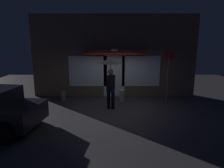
{
  "coord_description": "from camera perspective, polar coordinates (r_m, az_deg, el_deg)",
  "views": [
    {
      "loc": [
        -0.12,
        -8.35,
        2.95
      ],
      "look_at": [
        -0.09,
        0.14,
        1.11
      ],
      "focal_mm": 32.74,
      "sensor_mm": 36.0,
      "label": 1
    }
  ],
  "objects": [
    {
      "name": "street_sign_post",
      "position": [
        10.18,
        15.22,
        3.11
      ],
      "size": [
        0.4,
        0.07,
        2.49
      ],
      "color": "#595B60",
      "rests_on": "ground"
    },
    {
      "name": "building_facade",
      "position": [
        10.72,
        0.42,
        7.64
      ],
      "size": [
        8.5,
        1.0,
        4.23
      ],
      "color": "brown",
      "rests_on": "ground"
    },
    {
      "name": "ground_plane",
      "position": [
        8.86,
        0.56,
        -7.21
      ],
      "size": [
        18.0,
        18.0,
        0.0
      ],
      "primitive_type": "plane",
      "color": "#38353A"
    },
    {
      "name": "person_with_umbrella",
      "position": [
        8.59,
        -0.57,
        3.71
      ],
      "size": [
        1.02,
        1.02,
        2.2
      ],
      "rotation": [
        0.0,
        0.0,
        -1.9
      ],
      "color": "black",
      "rests_on": "ground"
    },
    {
      "name": "sidewalk_bollard",
      "position": [
        9.87,
        2.62,
        -3.36
      ],
      "size": [
        0.25,
        0.25,
        0.59
      ],
      "primitive_type": "cylinder",
      "color": "#B2A899",
      "rests_on": "ground"
    },
    {
      "name": "sidewalk_bollard_2",
      "position": [
        10.35,
        -13.67,
        -3.29
      ],
      "size": [
        0.25,
        0.25,
        0.48
      ],
      "primitive_type": "cylinder",
      "color": "slate",
      "rests_on": "ground"
    }
  ]
}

